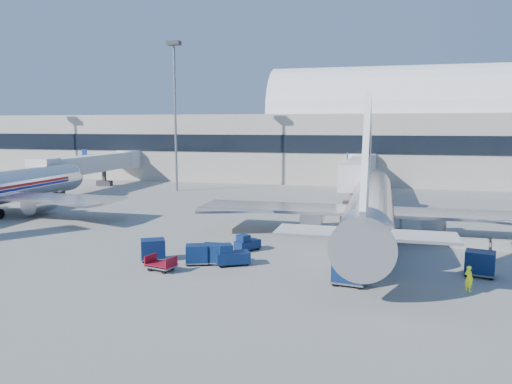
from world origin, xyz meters
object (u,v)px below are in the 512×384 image
(barrier_near, at_px, (468,243))
(cart_solo_near, at_px, (349,270))
(mast_west, at_px, (175,94))
(tug_right, at_px, (371,246))
(jetbridge_mid, at_px, (96,164))
(cart_train_a, at_px, (213,253))
(jetbridge_near, at_px, (359,169))
(cart_solo_far, at_px, (480,263))
(cart_open_red, at_px, (161,265))
(airliner_main, at_px, (371,205))
(barrier_mid, at_px, (512,246))
(tug_lead, at_px, (231,256))
(ramp_worker, at_px, (469,278))
(tug_left, at_px, (247,243))
(cart_train_c, at_px, (153,249))
(cart_train_b, at_px, (197,254))

(barrier_near, bearing_deg, cart_solo_near, -126.66)
(mast_west, xyz_separation_m, tug_right, (30.25, -32.25, -14.02))
(jetbridge_mid, relative_size, cart_train_a, 16.06)
(jetbridge_near, height_order, barrier_near, jetbridge_near)
(cart_train_a, height_order, cart_solo_far, cart_solo_far)
(cart_open_red, bearing_deg, cart_solo_near, 14.19)
(jetbridge_mid, height_order, cart_solo_far, jetbridge_mid)
(airliner_main, distance_m, cart_open_red, 20.27)
(tug_right, bearing_deg, barrier_mid, 61.46)
(cart_solo_far, bearing_deg, tug_right, 166.32)
(barrier_mid, height_order, cart_open_red, barrier_mid)
(cart_open_red, bearing_deg, jetbridge_near, 88.20)
(jetbridge_near, height_order, tug_right, jetbridge_near)
(jetbridge_near, xyz_separation_m, tug_lead, (-7.14, -38.35, -3.20))
(tug_lead, bearing_deg, tug_right, -0.07)
(tug_lead, bearing_deg, jetbridge_near, 50.98)
(airliner_main, height_order, ramp_worker, airliner_main)
(barrier_mid, xyz_separation_m, tug_left, (-20.90, -5.09, 0.17))
(barrier_mid, xyz_separation_m, cart_solo_near, (-12.21, -11.97, 0.54))
(cart_train_a, bearing_deg, mast_west, 115.51)
(mast_west, height_order, tug_left, mast_west)
(jetbridge_mid, distance_m, tug_right, 55.64)
(tug_lead, bearing_deg, cart_train_c, 153.57)
(cart_solo_near, bearing_deg, cart_train_c, 179.90)
(tug_left, xyz_separation_m, cart_train_a, (-1.36, -4.40, 0.17))
(airliner_main, relative_size, mast_west, 1.65)
(cart_train_c, relative_size, ramp_worker, 1.43)
(barrier_near, xyz_separation_m, ramp_worker, (-1.71, -11.37, 0.36))
(barrier_near, xyz_separation_m, cart_solo_far, (-0.48, -7.90, 0.47))
(tug_right, relative_size, cart_solo_near, 1.22)
(airliner_main, xyz_separation_m, tug_right, (0.25, -6.75, -2.16))
(barrier_mid, distance_m, cart_train_c, 28.65)
(jetbridge_mid, relative_size, cart_solo_near, 11.91)
(tug_left, relative_size, cart_train_b, 1.16)
(airliner_main, relative_size, ramp_worker, 23.13)
(tug_right, height_order, cart_solo_near, cart_solo_near)
(tug_right, xyz_separation_m, cart_solo_near, (-1.16, -7.72, 0.21))
(jetbridge_near, height_order, cart_solo_far, jetbridge_near)
(cart_train_b, xyz_separation_m, cart_train_c, (-3.58, 0.18, 0.09))
(jetbridge_mid, xyz_separation_m, cart_solo_near, (43.49, -40.77, -2.94))
(cart_train_c, bearing_deg, jetbridge_near, 41.96)
(cart_train_b, xyz_separation_m, cart_open_red, (-1.85, -2.10, -0.41))
(tug_lead, bearing_deg, airliner_main, 23.14)
(tug_lead, bearing_deg, cart_train_b, 160.42)
(mast_west, xyz_separation_m, ramp_worker, (36.29, -39.37, -13.99))
(airliner_main, distance_m, cart_train_c, 19.97)
(tug_lead, distance_m, cart_train_b, 2.54)
(airliner_main, distance_m, cart_train_a, 16.39)
(mast_west, distance_m, cart_train_a, 44.32)
(airliner_main, distance_m, cart_solo_near, 14.63)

